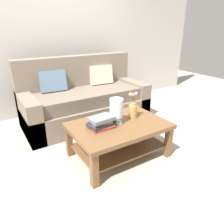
{
  "coord_description": "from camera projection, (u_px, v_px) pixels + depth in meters",
  "views": [
    {
      "loc": [
        -1.28,
        -2.2,
        1.51
      ],
      "look_at": [
        -0.01,
        -0.19,
        0.54
      ],
      "focal_mm": 33.8,
      "sensor_mm": 36.0,
      "label": 1
    }
  ],
  "objects": [
    {
      "name": "coffee_table",
      "position": [
        119.0,
        133.0,
        2.54
      ],
      "size": [
        1.13,
        0.78,
        0.44
      ],
      "color": "brown",
      "rests_on": "ground"
    },
    {
      "name": "flower_pitcher",
      "position": [
        133.0,
        108.0,
        2.62
      ],
      "size": [
        0.11,
        0.11,
        0.34
      ],
      "color": "tan",
      "rests_on": "coffee_table"
    },
    {
      "name": "glass_hurricane_vase",
      "position": [
        116.0,
        109.0,
        2.45
      ],
      "size": [
        0.16,
        0.16,
        0.31
      ],
      "color": "silver",
      "rests_on": "coffee_table"
    },
    {
      "name": "book_stack_main",
      "position": [
        101.0,
        122.0,
        2.38
      ],
      "size": [
        0.31,
        0.23,
        0.14
      ],
      "color": "#993833",
      "rests_on": "coffee_table"
    },
    {
      "name": "couch",
      "position": [
        84.0,
        100.0,
        3.52
      ],
      "size": [
        2.02,
        0.9,
        1.06
      ],
      "color": "#7A6B5B",
      "rests_on": "ground"
    },
    {
      "name": "ground_plane",
      "position": [
        105.0,
        143.0,
        2.93
      ],
      "size": [
        10.0,
        10.0,
        0.0
      ],
      "primitive_type": "plane",
      "color": "#ADA393"
    },
    {
      "name": "back_wall",
      "position": [
        57.0,
        36.0,
        3.71
      ],
      "size": [
        6.4,
        0.12,
        2.7
      ],
      "primitive_type": "cube",
      "color": "#BCB7B2",
      "rests_on": "ground"
    }
  ]
}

